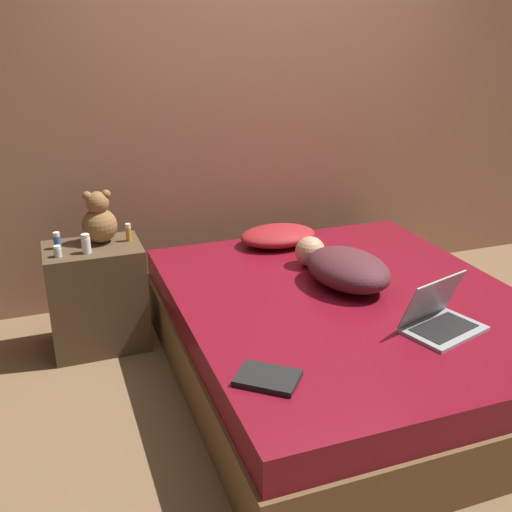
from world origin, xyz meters
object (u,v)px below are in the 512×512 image
Objects in this scene: pillow at (278,236)px; bottle_clear at (58,251)px; laptop at (439,318)px; bottle_amber at (128,233)px; book at (268,378)px; person_lying at (344,267)px; teddy_bear at (99,220)px; bottle_blue at (57,241)px; bottle_white at (86,244)px.

bottle_clear reaches higher than pillow.
laptop is 1.93m from bottle_clear.
book is at bearing -76.85° from bottle_amber.
person_lying is 2.39× the size of book.
bottle_amber is 0.34× the size of book.
bottle_clear is 0.21× the size of book.
person_lying is 6.97× the size of bottle_amber.
laptop is at bearing -45.48° from bottle_amber.
teddy_bear is at bearing 139.63° from person_lying.
person_lying is at bearing -29.01° from teddy_bear.
bottle_clear is at bearing -92.70° from bottle_blue.
bottle_blue is at bearing 139.30° from bottle_white.
bottle_amber is 0.40m from bottle_clear.
laptop is 1.85m from teddy_bear.
person_lying is 1.54m from bottle_blue.
bottle_amber is 0.26m from bottle_white.
teddy_bear is 2.93× the size of bottle_amber.
laptop is 3.88× the size of bottle_white.
bottle_clear is (-1.41, 0.50, 0.09)m from person_lying.
book is (0.69, -1.35, -0.19)m from bottle_blue.
bottle_blue is 1.53m from book.
person_lying is 7.62× the size of bottle_blue.
bottle_white is at bearing -121.91° from teddy_bear.
bottle_blue is (-1.40, 0.62, 0.11)m from person_lying.
bottle_white is at bearing 114.17° from book.
teddy_bear is (-1.34, 1.25, 0.23)m from laptop.
person_lying is 1.35m from teddy_bear.
bottle_clear is 0.57× the size of bottle_white.
bottle_blue is (-1.30, -0.04, 0.14)m from pillow.
laptop reaches higher than person_lying.
bottle_clear is at bearing -147.61° from teddy_bear.
bottle_white is 0.36× the size of book.
pillow is at bearing 1.80° from bottle_blue.
book is (0.55, -1.23, -0.20)m from bottle_white.
teddy_bear is 1.00× the size of book.
person_lying is 1.20m from bottle_amber.
bottle_amber is 1.67× the size of bottle_clear.
person_lying is at bearing -81.21° from pillow.
bottle_blue is (-0.23, -0.03, -0.08)m from teddy_bear.
teddy_bear is 2.80× the size of bottle_white.
teddy_bear is 1.48m from book.
person_lying is 1.36m from bottle_white.
person_lying is at bearing -30.97° from bottle_amber.
bottle_amber is (-1.02, 0.61, 0.11)m from person_lying.
bottle_white is at bearing -172.07° from pillow.
pillow is 4.57× the size of bottle_white.
teddy_bear is at bearing -179.17° from pillow.
person_lying is at bearing 45.73° from book.
book is (-0.61, -1.39, -0.05)m from pillow.
pillow is 1.63× the size of teddy_bear.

